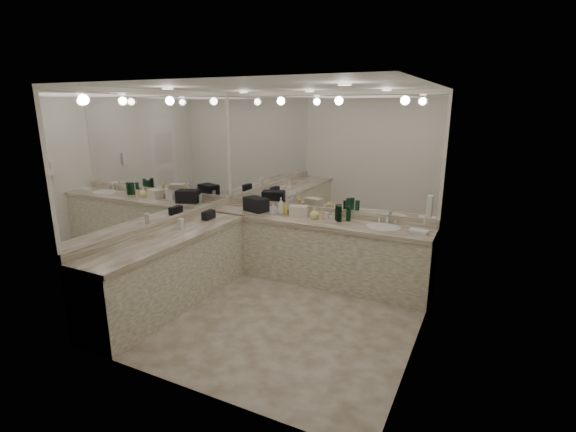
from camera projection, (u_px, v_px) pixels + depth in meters
The scene contains 35 objects.
floor at pixel (275, 315), 4.95m from camera, with size 3.20×3.20×0.00m, color #BFB4A3.
ceiling at pixel (273, 87), 4.28m from camera, with size 3.20×3.20×0.00m, color white.
wall_back at pixel (324, 186), 5.91m from camera, with size 3.20×0.02×2.60m, color silver.
wall_left at pixel (163, 196), 5.30m from camera, with size 0.02×3.00×2.60m, color silver.
wall_right at pixel (423, 228), 3.93m from camera, with size 0.02×3.00×2.60m, color silver.
vanity_back_base at pixel (314, 251), 5.88m from camera, with size 3.20×0.60×0.84m, color silver.
vanity_back_top at pixel (315, 221), 5.76m from camera, with size 3.20×0.64×0.06m, color beige.
vanity_left_base at pixel (170, 272), 5.14m from camera, with size 0.60×2.40×0.84m, color silver.
vanity_left_top at pixel (168, 238), 5.02m from camera, with size 0.64×2.42×0.06m, color beige.
backsplash_back at pixel (323, 211), 5.99m from camera, with size 3.20×0.04×0.10m, color beige.
backsplash_left at pixel (166, 222), 5.38m from camera, with size 0.04×3.00×0.10m, color beige.
mirror_back at pixel (324, 153), 5.78m from camera, with size 3.12×0.01×1.55m, color white.
mirror_left at pixel (161, 159), 5.17m from camera, with size 0.01×2.92×1.55m, color white.
sink at pixel (383, 228), 5.35m from camera, with size 0.44×0.44×0.03m, color white.
faucet at pixel (388, 218), 5.51m from camera, with size 0.24×0.16×0.14m, color silver.
wall_phone at pixel (430, 206), 4.54m from camera, with size 0.06×0.10×0.24m, color white.
door at pixel (409, 270), 3.56m from camera, with size 0.02×0.82×2.10m, color white.
black_toiletry_bag at pixel (256, 204), 6.15m from camera, with size 0.35×0.22×0.20m, color black.
black_bag_spill at pixel (209, 215), 5.71m from camera, with size 0.09×0.20×0.11m, color black.
cream_cosmetic_case at pixel (299, 211), 5.86m from camera, with size 0.26×0.16×0.15m, color beige.
hand_towel at pixel (419, 232), 5.10m from camera, with size 0.22×0.15×0.04m, color white.
lotion_left at pixel (181, 224), 5.22m from camera, with size 0.06×0.06×0.15m, color white.
soap_bottle_a at pixel (281, 206), 5.97m from camera, with size 0.09×0.09×0.24m, color silver.
soap_bottle_b at pixel (273, 208), 5.99m from camera, with size 0.07×0.08×0.17m, color white.
soap_bottle_c at pixel (314, 213), 5.73m from camera, with size 0.13×0.13×0.16m, color #E7E086.
green_bottle_0 at pixel (349, 214), 5.62m from camera, with size 0.06×0.06×0.20m, color #13492C.
green_bottle_1 at pixel (339, 211), 5.74m from camera, with size 0.06×0.06×0.20m, color #13492C.
green_bottle_2 at pixel (339, 214), 5.59m from camera, with size 0.07×0.07×0.21m, color #13492C.
green_bottle_3 at pixel (337, 213), 5.65m from camera, with size 0.07×0.07×0.21m, color #13492C.
amenity_bottle_0 at pixel (286, 209), 6.00m from camera, with size 0.06×0.06×0.13m, color #F2D84C.
amenity_bottle_1 at pixel (313, 216), 5.77m from camera, with size 0.04×0.04×0.08m, color #9966B2.
amenity_bottle_2 at pixel (327, 216), 5.75m from camera, with size 0.06×0.06×0.09m, color white.
amenity_bottle_3 at pixel (290, 212), 5.99m from camera, with size 0.07×0.07×0.06m, color #3F3F4C.
amenity_bottle_4 at pixel (322, 216), 5.67m from camera, with size 0.05×0.05×0.12m, color #E0B28C.
amenity_bottle_5 at pixel (249, 204), 6.31m from camera, with size 0.06×0.06×0.12m, color silver.
Camera 1 is at (2.13, -3.94, 2.42)m, focal length 26.00 mm.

